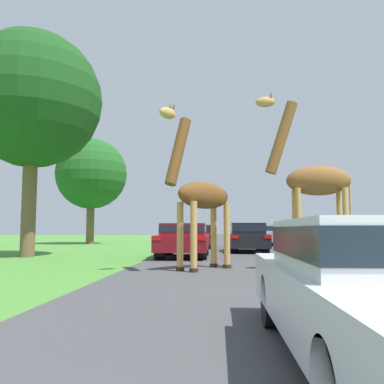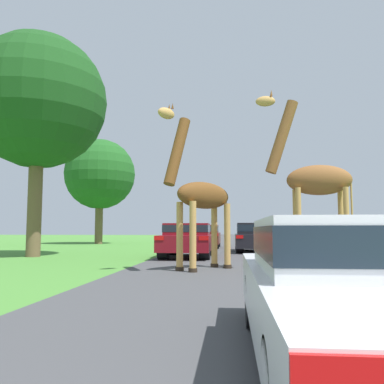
{
  "view_description": "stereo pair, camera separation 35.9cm",
  "coord_description": "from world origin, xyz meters",
  "px_view_note": "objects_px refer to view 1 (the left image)",
  "views": [
    {
      "loc": [
        -1.08,
        0.13,
        1.14
      ],
      "look_at": [
        -1.84,
        11.81,
        2.22
      ],
      "focal_mm": 38.0,
      "sensor_mm": 36.0,
      "label": 1
    },
    {
      "loc": [
        -0.72,
        0.16,
        1.14
      ],
      "look_at": [
        -1.84,
        11.81,
        2.22
      ],
      "focal_mm": 38.0,
      "sensor_mm": 36.0,
      "label": 2
    }
  ],
  "objects_px": {
    "car_rear_follower": "(184,239)",
    "car_queue_right": "(248,237)",
    "car_queue_left": "(198,236)",
    "giraffe_near_road": "(200,197)",
    "tree_centre_back": "(33,100)",
    "tree_far_right": "(91,174)",
    "car_far_ahead": "(261,235)",
    "giraffe_companion": "(312,179)",
    "car_verge_right": "(317,240)"
  },
  "relations": [
    {
      "from": "car_verge_right",
      "to": "tree_far_right",
      "type": "xyz_separation_m",
      "value": [
        -13.7,
        15.56,
        4.75
      ]
    },
    {
      "from": "car_queue_right",
      "to": "tree_centre_back",
      "type": "height_order",
      "value": "tree_centre_back"
    },
    {
      "from": "car_far_ahead",
      "to": "giraffe_near_road",
      "type": "bearing_deg",
      "value": -101.27
    },
    {
      "from": "car_queue_right",
      "to": "tree_centre_back",
      "type": "relative_size",
      "value": 0.48
    },
    {
      "from": "car_queue_left",
      "to": "car_verge_right",
      "type": "xyz_separation_m",
      "value": [
        4.99,
        -9.68,
        -0.02
      ]
    },
    {
      "from": "car_rear_follower",
      "to": "car_queue_right",
      "type": "bearing_deg",
      "value": 56.25
    },
    {
      "from": "car_queue_right",
      "to": "tree_far_right",
      "type": "xyz_separation_m",
      "value": [
        -11.5,
        10.15,
        4.72
      ]
    },
    {
      "from": "car_rear_follower",
      "to": "car_verge_right",
      "type": "bearing_deg",
      "value": -11.39
    },
    {
      "from": "car_far_ahead",
      "to": "tree_centre_back",
      "type": "distance_m",
      "value": 18.05
    },
    {
      "from": "giraffe_near_road",
      "to": "giraffe_companion",
      "type": "bearing_deg",
      "value": -141.48
    },
    {
      "from": "giraffe_companion",
      "to": "car_queue_right",
      "type": "distance_m",
      "value": 9.7
    },
    {
      "from": "giraffe_companion",
      "to": "tree_centre_back",
      "type": "relative_size",
      "value": 0.54
    },
    {
      "from": "car_verge_right",
      "to": "tree_far_right",
      "type": "distance_m",
      "value": 21.27
    },
    {
      "from": "giraffe_near_road",
      "to": "car_rear_follower",
      "type": "bearing_deg",
      "value": -41.89
    },
    {
      "from": "car_queue_right",
      "to": "tree_far_right",
      "type": "distance_m",
      "value": 16.05
    },
    {
      "from": "giraffe_near_road",
      "to": "tree_far_right",
      "type": "bearing_deg",
      "value": -26.21
    },
    {
      "from": "car_queue_right",
      "to": "car_rear_follower",
      "type": "xyz_separation_m",
      "value": [
        -2.92,
        -4.37,
        -0.02
      ]
    },
    {
      "from": "car_queue_right",
      "to": "car_far_ahead",
      "type": "bearing_deg",
      "value": 79.5
    },
    {
      "from": "tree_centre_back",
      "to": "giraffe_near_road",
      "type": "bearing_deg",
      "value": -33.32
    },
    {
      "from": "giraffe_near_road",
      "to": "tree_far_right",
      "type": "xyz_separation_m",
      "value": [
        -9.49,
        19.64,
        3.4
      ]
    },
    {
      "from": "giraffe_near_road",
      "to": "tree_far_right",
      "type": "height_order",
      "value": "tree_far_right"
    },
    {
      "from": "car_rear_follower",
      "to": "tree_centre_back",
      "type": "xyz_separation_m",
      "value": [
        -6.45,
        -0.28,
        5.87
      ]
    },
    {
      "from": "car_queue_left",
      "to": "car_verge_right",
      "type": "height_order",
      "value": "car_queue_left"
    },
    {
      "from": "car_far_ahead",
      "to": "tree_centre_back",
      "type": "xyz_separation_m",
      "value": [
        -10.94,
        -13.11,
        5.85
      ]
    },
    {
      "from": "car_verge_right",
      "to": "giraffe_near_road",
      "type": "bearing_deg",
      "value": -135.88
    },
    {
      "from": "tree_far_right",
      "to": "car_queue_right",
      "type": "bearing_deg",
      "value": -41.44
    },
    {
      "from": "car_queue_left",
      "to": "car_rear_follower",
      "type": "distance_m",
      "value": 8.65
    },
    {
      "from": "tree_centre_back",
      "to": "tree_far_right",
      "type": "bearing_deg",
      "value": 98.19
    },
    {
      "from": "car_verge_right",
      "to": "tree_centre_back",
      "type": "relative_size",
      "value": 0.44
    },
    {
      "from": "tree_centre_back",
      "to": "car_queue_left",
      "type": "bearing_deg",
      "value": 53.59
    },
    {
      "from": "car_far_ahead",
      "to": "tree_centre_back",
      "type": "bearing_deg",
      "value": -129.83
    },
    {
      "from": "giraffe_near_road",
      "to": "car_verge_right",
      "type": "xyz_separation_m",
      "value": [
        4.21,
        4.09,
        -1.35
      ]
    },
    {
      "from": "giraffe_companion",
      "to": "car_queue_left",
      "type": "relative_size",
      "value": 1.15
    },
    {
      "from": "car_queue_left",
      "to": "car_far_ahead",
      "type": "xyz_separation_m",
      "value": [
        4.35,
        4.19,
        0.01
      ]
    },
    {
      "from": "giraffe_near_road",
      "to": "car_verge_right",
      "type": "bearing_deg",
      "value": -97.88
    },
    {
      "from": "car_queue_right",
      "to": "car_far_ahead",
      "type": "distance_m",
      "value": 8.61
    },
    {
      "from": "car_queue_right",
      "to": "car_queue_left",
      "type": "relative_size",
      "value": 1.02
    },
    {
      "from": "car_queue_right",
      "to": "giraffe_near_road",
      "type": "bearing_deg",
      "value": -101.95
    },
    {
      "from": "car_queue_right",
      "to": "car_queue_left",
      "type": "bearing_deg",
      "value": 123.09
    },
    {
      "from": "car_far_ahead",
      "to": "car_verge_right",
      "type": "xyz_separation_m",
      "value": [
        0.64,
        -13.87,
        -0.04
      ]
    },
    {
      "from": "car_queue_left",
      "to": "tree_far_right",
      "type": "xyz_separation_m",
      "value": [
        -8.71,
        5.88,
        4.73
      ]
    },
    {
      "from": "car_far_ahead",
      "to": "car_rear_follower",
      "type": "bearing_deg",
      "value": -109.28
    },
    {
      "from": "giraffe_companion",
      "to": "car_queue_right",
      "type": "height_order",
      "value": "giraffe_companion"
    },
    {
      "from": "giraffe_near_road",
      "to": "giraffe_companion",
      "type": "xyz_separation_m",
      "value": [
        3.16,
        0.03,
        0.47
      ]
    },
    {
      "from": "giraffe_near_road",
      "to": "car_queue_left",
      "type": "distance_m",
      "value": 13.85
    },
    {
      "from": "giraffe_near_road",
      "to": "tree_far_right",
      "type": "distance_m",
      "value": 22.08
    },
    {
      "from": "tree_centre_back",
      "to": "tree_far_right",
      "type": "xyz_separation_m",
      "value": [
        -2.13,
        14.8,
        -1.14
      ]
    },
    {
      "from": "car_far_ahead",
      "to": "tree_centre_back",
      "type": "height_order",
      "value": "tree_centre_back"
    },
    {
      "from": "giraffe_companion",
      "to": "car_queue_left",
      "type": "bearing_deg",
      "value": 17.39
    },
    {
      "from": "car_queue_right",
      "to": "tree_centre_back",
      "type": "xyz_separation_m",
      "value": [
        -9.37,
        -4.65,
        5.85
      ]
    }
  ]
}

